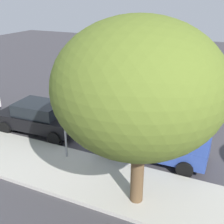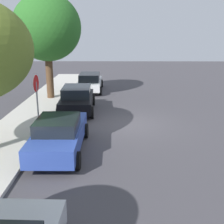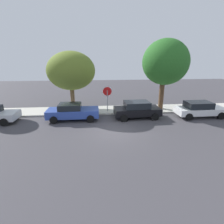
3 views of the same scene
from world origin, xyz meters
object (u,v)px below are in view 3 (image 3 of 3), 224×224
(parked_car_blue, at_px, (73,112))
(parked_car_white, at_px, (200,109))
(stop_sign, at_px, (107,95))
(street_tree_mid_block, at_px, (71,71))
(street_tree_near_corner, at_px, (165,62))
(parked_car_black, at_px, (137,109))

(parked_car_blue, distance_m, parked_car_white, 11.53)
(stop_sign, distance_m, street_tree_mid_block, 4.32)
(street_tree_near_corner, bearing_deg, street_tree_mid_block, 175.08)
(street_tree_near_corner, xyz_separation_m, street_tree_mid_block, (-9.18, 0.79, -0.80))
(parked_car_black, xyz_separation_m, street_tree_mid_block, (-6.04, 3.03, 3.21))
(stop_sign, bearing_deg, parked_car_white, -12.61)
(street_tree_near_corner, bearing_deg, parked_car_white, -43.26)
(parked_car_black, relative_size, street_tree_mid_block, 0.71)
(street_tree_near_corner, bearing_deg, parked_car_blue, -165.57)
(parked_car_black, xyz_separation_m, parked_car_white, (5.78, -0.26, -0.04))
(parked_car_blue, bearing_deg, stop_sign, 27.76)
(parked_car_white, bearing_deg, parked_car_blue, 178.96)
(stop_sign, distance_m, parked_car_blue, 3.73)
(parked_car_black, distance_m, parked_car_white, 5.79)
(street_tree_near_corner, bearing_deg, parked_car_black, -144.50)
(parked_car_blue, height_order, street_tree_near_corner, street_tree_near_corner)
(stop_sign, relative_size, parked_car_blue, 0.59)
(parked_car_blue, bearing_deg, street_tree_near_corner, 14.43)
(parked_car_white, distance_m, street_tree_mid_block, 12.70)
(parked_car_black, distance_m, street_tree_mid_block, 7.48)
(parked_car_white, height_order, street_tree_mid_block, street_tree_mid_block)
(street_tree_near_corner, height_order, street_tree_mid_block, street_tree_near_corner)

